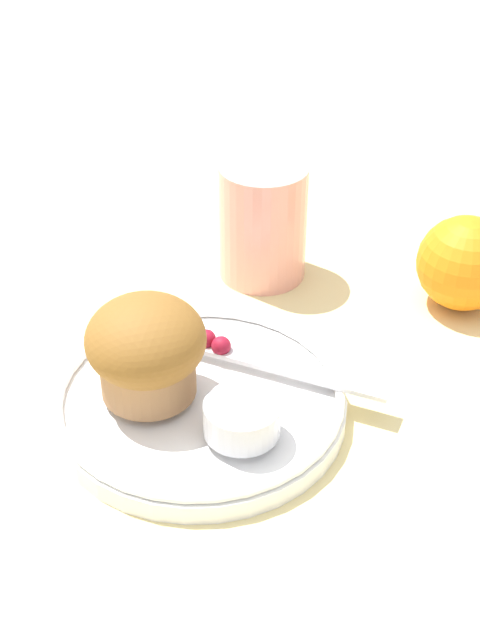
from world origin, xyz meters
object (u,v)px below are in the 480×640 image
object	(u,v)px
butter_knife	(267,362)
orange_fruit	(465,263)
juice_glass	(263,222)
muffin	(146,349)

from	to	relation	value
butter_knife	orange_fruit	size ratio (longest dim) A/B	2.31
orange_fruit	juice_glass	world-z (taller)	juice_glass
butter_knife	juice_glass	xyz separation A→B (m)	(-0.09, 0.12, 0.03)
orange_fruit	juice_glass	distance (m)	0.16
muffin	butter_knife	world-z (taller)	muffin
muffin	butter_knife	size ratio (longest dim) A/B	0.45
juice_glass	muffin	bearing A→B (deg)	-77.16
juice_glass	orange_fruit	bearing A→B (deg)	21.07
muffin	orange_fruit	xyz separation A→B (m)	(0.11, 0.24, -0.02)
butter_knife	orange_fruit	bearing A→B (deg)	56.95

